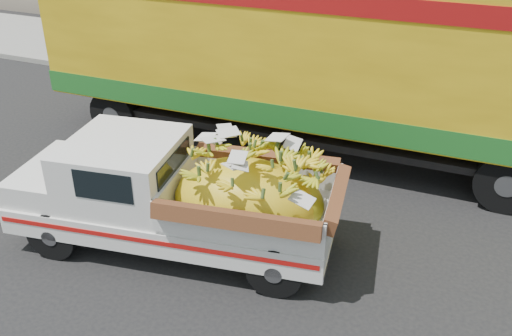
% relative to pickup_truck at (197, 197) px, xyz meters
% --- Properties ---
extents(ground, '(100.00, 100.00, 0.00)m').
position_rel_pickup_truck_xyz_m(ground, '(1.10, -0.07, -0.93)').
color(ground, black).
rests_on(ground, ground).
extents(curb, '(60.00, 0.25, 0.15)m').
position_rel_pickup_truck_xyz_m(curb, '(1.10, 6.48, -0.86)').
color(curb, gray).
rests_on(curb, ground).
extents(sidewalk, '(60.00, 4.00, 0.14)m').
position_rel_pickup_truck_xyz_m(sidewalk, '(1.10, 8.58, -0.86)').
color(sidewalk, gray).
rests_on(sidewalk, ground).
extents(pickup_truck, '(5.15, 2.53, 1.73)m').
position_rel_pickup_truck_xyz_m(pickup_truck, '(0.00, 0.00, 0.00)').
color(pickup_truck, black).
rests_on(pickup_truck, ground).
extents(semi_trailer, '(12.01, 2.69, 3.80)m').
position_rel_pickup_truck_xyz_m(semi_trailer, '(0.85, 4.03, 1.19)').
color(semi_trailer, black).
rests_on(semi_trailer, ground).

